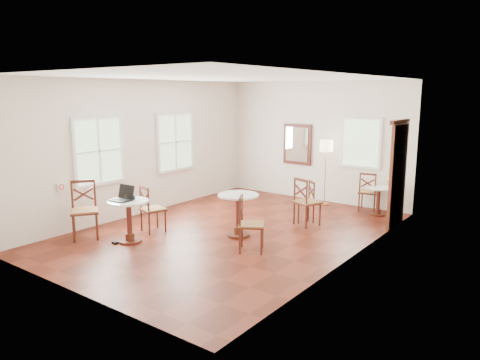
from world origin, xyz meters
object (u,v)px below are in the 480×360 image
(chair_mid_b, at_px, (250,224))
(chair_back_a, at_px, (368,192))
(cafe_table_near, at_px, (129,216))
(chair_back_b, at_px, (305,201))
(cafe_table_back, at_px, (379,198))
(navy_mug, at_px, (133,197))
(chair_mid_a, at_px, (306,202))
(cafe_table_mid, at_px, (238,210))
(floor_lamp, at_px, (326,150))
(chair_near_a, at_px, (152,209))
(chair_near_b, at_px, (84,210))
(power_adapter, at_px, (115,243))
(mouse, at_px, (124,198))
(laptop, at_px, (123,197))
(water_glass, at_px, (126,198))

(chair_mid_b, height_order, chair_back_a, chair_mid_b)
(cafe_table_near, bearing_deg, chair_back_b, 59.05)
(chair_mid_b, distance_m, chair_back_b, 2.25)
(cafe_table_back, xyz_separation_m, navy_mug, (-2.99, -4.48, 0.43))
(cafe_table_back, height_order, chair_back_b, chair_back_b)
(chair_mid_a, height_order, navy_mug, chair_mid_a)
(cafe_table_near, relative_size, cafe_table_back, 1.24)
(cafe_table_mid, bearing_deg, floor_lamp, 86.71)
(chair_near_a, relative_size, chair_back_a, 1.01)
(chair_back_a, distance_m, floor_lamp, 1.41)
(chair_near_a, distance_m, chair_back_a, 4.99)
(chair_near_b, relative_size, chair_mid_b, 1.12)
(power_adapter, bearing_deg, cafe_table_near, 60.39)
(chair_back_a, relative_size, floor_lamp, 0.58)
(power_adapter, bearing_deg, chair_back_a, 60.91)
(cafe_table_near, xyz_separation_m, chair_near_a, (-0.16, 0.69, -0.03))
(mouse, height_order, power_adapter, mouse)
(cafe_table_back, relative_size, chair_back_a, 0.69)
(chair_back_a, distance_m, chair_back_b, 1.80)
(cafe_table_back, xyz_separation_m, laptop, (-3.09, -4.63, 0.46))
(mouse, bearing_deg, navy_mug, 39.50)
(cafe_table_mid, height_order, chair_mid_b, chair_mid_b)
(cafe_table_mid, distance_m, water_glass, 2.11)
(mouse, bearing_deg, cafe_table_near, 6.64)
(chair_mid_b, xyz_separation_m, floor_lamp, (-0.48, 3.84, 0.86))
(chair_mid_b, relative_size, floor_lamp, 0.61)
(cafe_table_mid, bearing_deg, cafe_table_near, -133.08)
(floor_lamp, xyz_separation_m, power_adapter, (-1.72, -5.01, -1.33))
(chair_back_a, xyz_separation_m, laptop, (-2.77, -4.84, 0.39))
(floor_lamp, bearing_deg, mouse, -110.52)
(mouse, bearing_deg, chair_mid_b, 42.93)
(floor_lamp, xyz_separation_m, mouse, (-1.77, -4.72, -0.54))
(chair_back_b, relative_size, navy_mug, 8.84)
(chair_back_a, height_order, laptop, laptop)
(cafe_table_mid, bearing_deg, mouse, -137.70)
(mouse, xyz_separation_m, navy_mug, (0.19, 0.06, 0.02))
(chair_mid_b, bearing_deg, chair_back_b, -27.11)
(cafe_table_back, relative_size, power_adapter, 5.86)
(cafe_table_near, xyz_separation_m, floor_lamp, (1.58, 4.77, 0.86))
(cafe_table_back, distance_m, laptop, 5.58)
(laptop, height_order, power_adapter, laptop)
(chair_near_a, distance_m, navy_mug, 0.71)
(chair_near_b, height_order, navy_mug, chair_near_b)
(mouse, relative_size, power_adapter, 0.97)
(cafe_table_near, distance_m, chair_mid_b, 2.26)
(floor_lamp, bearing_deg, chair_back_a, 1.83)
(cafe_table_mid, distance_m, chair_back_a, 3.56)
(cafe_table_near, xyz_separation_m, chair_back_b, (1.90, 3.17, -0.06))
(chair_near_a, height_order, power_adapter, chair_near_a)
(cafe_table_back, xyz_separation_m, chair_near_b, (-3.86, -4.93, 0.15))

